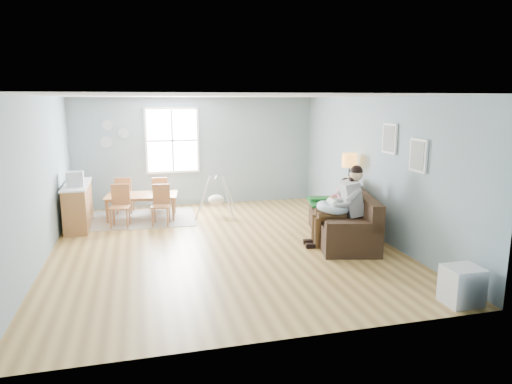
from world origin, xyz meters
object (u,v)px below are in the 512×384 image
object	(u,v)px
sofa	(345,223)
father	(342,203)
chair_sw	(120,203)
chair_se	(161,202)
monitor	(75,179)
counter	(78,205)
chair_nw	(124,193)
chair_ne	(161,192)
floor_lamp	(349,167)
toddler	(340,198)
storage_cube	(461,286)
baby_swing	(216,199)
dining_table	(142,207)

from	to	relation	value
sofa	father	xyz separation A→B (m)	(-0.21, -0.28, 0.47)
chair_sw	chair_se	xyz separation A→B (m)	(0.84, -0.05, -0.02)
monitor	counter	bearing A→B (deg)	93.23
chair_nw	chair_ne	bearing A→B (deg)	-3.02
chair_sw	monitor	distance (m)	1.02
floor_lamp	chair_nw	size ratio (longest dim) A/B	1.79
father	chair_nw	xyz separation A→B (m)	(-3.92, 3.47, -0.30)
toddler	chair_ne	size ratio (longest dim) A/B	1.12
floor_lamp	chair_nw	bearing A→B (deg)	152.20
chair_se	counter	xyz separation A→B (m)	(-1.70, 0.27, -0.02)
floor_lamp	storage_cube	bearing A→B (deg)	-92.52
sofa	chair_sw	world-z (taller)	sofa
chair_se	father	bearing A→B (deg)	-36.03
chair_sw	chair_se	bearing A→B (deg)	-3.48
toddler	storage_cube	bearing A→B (deg)	-84.86
counter	baby_swing	world-z (taller)	counter
counter	chair_nw	bearing A→B (deg)	45.32
counter	monitor	bearing A→B (deg)	-86.77
sofa	storage_cube	size ratio (longest dim) A/B	4.79
father	chair_nw	size ratio (longest dim) A/B	1.71
father	floor_lamp	bearing A→B (deg)	59.31
baby_swing	father	bearing A→B (deg)	-54.99
toddler	counter	xyz separation A→B (m)	(-5.01, 2.04, -0.31)
toddler	baby_swing	size ratio (longest dim) A/B	0.87
father	counter	xyz separation A→B (m)	(-4.83, 2.55, -0.33)
toddler	floor_lamp	xyz separation A→B (m)	(0.45, 0.56, 0.51)
father	floor_lamp	size ratio (longest dim) A/B	0.95
dining_table	baby_swing	xyz separation A→B (m)	(1.65, -0.20, 0.13)
toddler	dining_table	bearing A→B (deg)	147.50
storage_cube	dining_table	distance (m)	6.84
chair_se	monitor	xyz separation A→B (m)	(-1.68, -0.04, 0.59)
chair_sw	baby_swing	size ratio (longest dim) A/B	0.82
chair_se	chair_nw	xyz separation A→B (m)	(-0.79, 1.19, 0.01)
storage_cube	chair_sw	world-z (taller)	chair_sw
father	chair_sw	size ratio (longest dim) A/B	1.66
father	monitor	xyz separation A→B (m)	(-4.81, 2.24, 0.28)
chair_ne	father	bearing A→B (deg)	-48.00
toddler	dining_table	world-z (taller)	toddler
toddler	storage_cube	world-z (taller)	toddler
chair_se	sofa	bearing A→B (deg)	-30.82
storage_cube	chair_se	world-z (taller)	chair_se
chair_ne	sofa	bearing A→B (deg)	-43.64
counter	baby_swing	xyz separation A→B (m)	(2.95, 0.13, -0.06)
dining_table	chair_nw	size ratio (longest dim) A/B	1.79
father	toddler	size ratio (longest dim) A/B	1.56
sofa	dining_table	distance (m)	4.55
counter	monitor	distance (m)	0.68
storage_cube	chair_sw	xyz separation A→B (m)	(-4.44, 5.00, 0.25)
chair_se	floor_lamp	bearing A→B (deg)	-17.77
chair_nw	chair_ne	world-z (taller)	chair_nw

